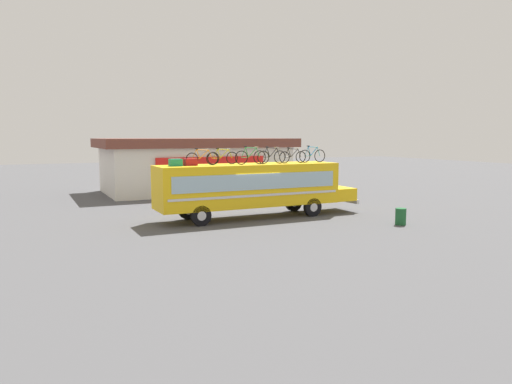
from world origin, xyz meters
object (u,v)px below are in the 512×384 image
at_px(rooftop_bicycle_4, 271,156).
at_px(rooftop_bicycle_6, 312,155).
at_px(bus, 253,186).
at_px(rooftop_bicycle_1, 202,158).
at_px(rooftop_bicycle_5, 293,156).
at_px(luggage_bag_1, 175,162).
at_px(rooftop_bicycle_2, 223,157).
at_px(rooftop_bicycle_3, 251,157).
at_px(luggage_bag_2, 190,162).
at_px(trash_bin, 401,217).

bearing_deg(rooftop_bicycle_4, rooftop_bicycle_6, 3.69).
bearing_deg(bus, rooftop_bicycle_1, 179.34).
distance_m(rooftop_bicycle_1, rooftop_bicycle_5, 5.17).
distance_m(luggage_bag_1, rooftop_bicycle_5, 6.58).
xyz_separation_m(rooftop_bicycle_2, rooftop_bicycle_3, (1.33, -0.60, 0.03)).
bearing_deg(rooftop_bicycle_6, bus, 178.65).
distance_m(rooftop_bicycle_4, rooftop_bicycle_6, 2.69).
relative_size(luggage_bag_1, rooftop_bicycle_1, 0.34).
distance_m(luggage_bag_2, trash_bin, 10.81).
xyz_separation_m(rooftop_bicycle_1, rooftop_bicycle_6, (6.49, -0.12, 0.03)).
distance_m(rooftop_bicycle_2, rooftop_bicycle_4, 2.65).
xyz_separation_m(bus, rooftop_bicycle_5, (2.35, -0.16, 1.52)).
distance_m(bus, rooftop_bicycle_6, 3.99).
height_order(bus, rooftop_bicycle_3, rooftop_bicycle_3).
distance_m(rooftop_bicycle_5, trash_bin, 6.58).
height_order(rooftop_bicycle_4, trash_bin, rooftop_bicycle_4).
height_order(bus, trash_bin, bus).
distance_m(rooftop_bicycle_4, rooftop_bicycle_5, 1.37).
height_order(rooftop_bicycle_3, rooftop_bicycle_6, rooftop_bicycle_3).
xyz_separation_m(rooftop_bicycle_3, rooftop_bicycle_6, (3.96, 0.26, -0.00)).
xyz_separation_m(luggage_bag_1, trash_bin, (9.90, -5.05, -2.66)).
height_order(luggage_bag_2, rooftop_bicycle_3, rooftop_bicycle_3).
bearing_deg(rooftop_bicycle_2, bus, -8.70).
relative_size(luggage_bag_1, rooftop_bicycle_2, 0.35).
distance_m(bus, rooftop_bicycle_5, 2.81).
relative_size(luggage_bag_2, rooftop_bicycle_3, 0.35).
height_order(luggage_bag_2, rooftop_bicycle_4, rooftop_bicycle_4).
xyz_separation_m(rooftop_bicycle_1, rooftop_bicycle_2, (1.20, 0.21, 0.00)).
relative_size(luggage_bag_1, rooftop_bicycle_5, 0.35).
height_order(bus, luggage_bag_1, luggage_bag_1).
relative_size(rooftop_bicycle_5, rooftop_bicycle_6, 0.98).
bearing_deg(rooftop_bicycle_1, luggage_bag_2, 173.13).
bearing_deg(rooftop_bicycle_6, rooftop_bicycle_5, -176.83).
xyz_separation_m(rooftop_bicycle_1, rooftop_bicycle_5, (5.17, -0.19, -0.00)).
xyz_separation_m(bus, rooftop_bicycle_3, (-0.29, -0.35, 1.56)).
height_order(luggage_bag_1, rooftop_bicycle_4, rooftop_bicycle_4).
relative_size(bus, rooftop_bicycle_3, 6.44).
height_order(rooftop_bicycle_2, rooftop_bicycle_6, rooftop_bicycle_6).
distance_m(luggage_bag_2, rooftop_bicycle_1, 0.65).
bearing_deg(trash_bin, rooftop_bicycle_6, 111.89).
bearing_deg(luggage_bag_2, bus, -1.78).
height_order(bus, luggage_bag_2, luggage_bag_2).
bearing_deg(rooftop_bicycle_1, luggage_bag_1, -177.73).
height_order(rooftop_bicycle_4, rooftop_bicycle_5, rooftop_bicycle_4).
bearing_deg(rooftop_bicycle_6, rooftop_bicycle_3, -176.21).
bearing_deg(rooftop_bicycle_5, rooftop_bicycle_4, -175.80).
height_order(luggage_bag_1, rooftop_bicycle_3, rooftop_bicycle_3).
bearing_deg(rooftop_bicycle_2, trash_bin, -36.12).
distance_m(rooftop_bicycle_6, trash_bin, 6.10).
height_order(bus, rooftop_bicycle_4, rooftop_bicycle_4).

